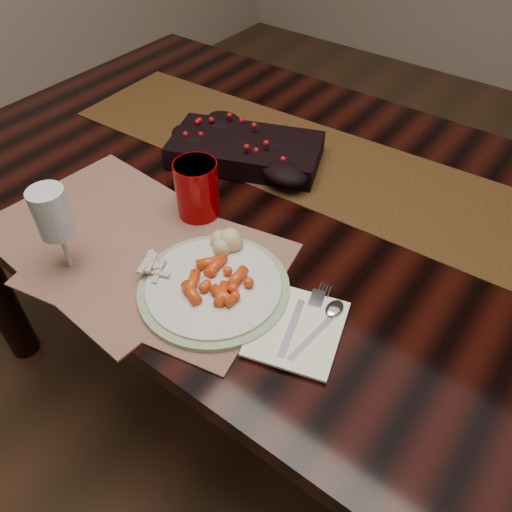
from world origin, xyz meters
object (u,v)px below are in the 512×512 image
Objects in this scene: centerpiece at (246,147)px; mashed_potatoes at (226,240)px; red_cup at (197,189)px; turkey_shreds at (154,267)px; wine_glass at (59,231)px; baby_carrots at (213,286)px; placemat_main at (160,264)px; dining_table at (304,313)px; dinner_plate at (214,287)px; napkin at (297,328)px.

centerpiece is 0.32m from mashed_potatoes.
red_cup reaches higher than centerpiece.
wine_glass reaches higher than turkey_shreds.
placemat_main is at bearing 179.67° from baby_carrots.
centerpiece is at bearing 104.34° from turkey_shreds.
dining_table is at bearing 78.89° from mashed_potatoes.
baby_carrots is 0.12m from turkey_shreds.
wine_glass is at bearing -159.02° from baby_carrots.
baby_carrots reaches higher than dinner_plate.
baby_carrots is (0.13, -0.00, 0.03)m from placemat_main.
baby_carrots is at bearing 12.66° from turkey_shreds.
red_cup reaches higher than turkey_shreds.
wine_glass is at bearing -108.89° from red_cup.
placemat_main is 0.12m from dinner_plate.
wine_glass is at bearing -120.71° from dining_table.
napkin reaches higher than placemat_main.
placemat_main is 2.55× the size of wine_glass.
dining_table is 0.52m from napkin.
placemat_main is 2.71× the size of napkin.
centerpiece is at bearing 119.96° from dinner_plate.
centerpiece reaches higher than dinner_plate.
centerpiece is 5.50× the size of turkey_shreds.
napkin is (0.37, -0.34, -0.03)m from centerpiece.
centerpiece is at bearing 84.59° from wine_glass.
dining_table is at bearing 59.29° from wine_glass.
napkin is at bearing -6.35° from placemat_main.
wine_glass is (-0.25, -0.11, 0.07)m from dinner_plate.
placemat_main is at bearing -175.27° from dinner_plate.
baby_carrots is at bearing -11.75° from placemat_main.
centerpiece is 4.41× the size of mashed_potatoes.
napkin is 0.94× the size of wine_glass.
mashed_potatoes is 0.45× the size of wine_glass.
placemat_main is 0.17m from red_cup.
mashed_potatoes is at bearing 117.76° from baby_carrots.
wine_glass reaches higher than red_cup.
baby_carrots is (0.22, -0.37, -0.01)m from centerpiece.
dinner_plate reaches higher than napkin.
dining_table is 4.08× the size of placemat_main.
red_cup is (-0.04, 0.16, 0.06)m from placemat_main.
dining_table is 0.69m from wine_glass.
dining_table is 14.80× the size of baby_carrots.
dinner_plate is at bearing 132.09° from baby_carrots.
turkey_shreds is 0.17m from wine_glass.
baby_carrots is 1.58× the size of mashed_potatoes.
baby_carrots is 0.16m from napkin.
placemat_main is 0.29m from napkin.
dining_table is 0.47m from centerpiece.
wine_glass reaches higher than napkin.
turkey_shreds is (-0.12, -0.03, -0.00)m from baby_carrots.
mashed_potatoes is at bearing -58.77° from centerpiece.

